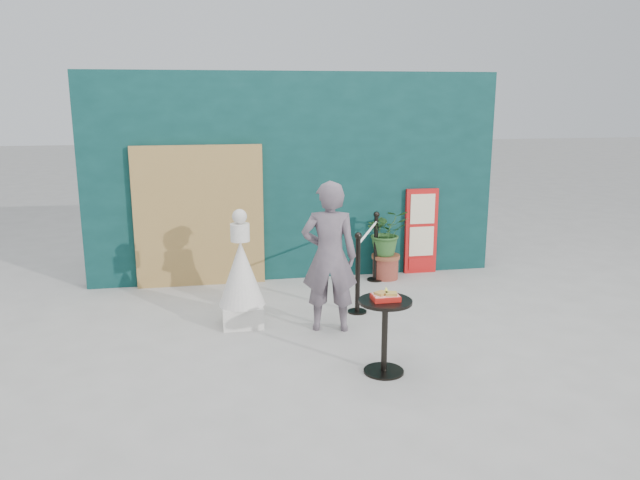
{
  "coord_description": "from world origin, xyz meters",
  "views": [
    {
      "loc": [
        -1.34,
        -5.85,
        2.68
      ],
      "look_at": [
        0.0,
        1.2,
        1.0
      ],
      "focal_mm": 35.0,
      "sensor_mm": 36.0,
      "label": 1
    }
  ],
  "objects": [
    {
      "name": "cafe_table",
      "position": [
        0.34,
        -0.36,
        0.5
      ],
      "size": [
        0.52,
        0.52,
        0.75
      ],
      "color": "black",
      "rests_on": "ground"
    },
    {
      "name": "stanchion_barrier",
      "position": [
        0.81,
        2.03,
        0.49
      ],
      "size": [
        0.84,
        1.54,
        1.03
      ],
      "color": "black",
      "rests_on": "ground"
    },
    {
      "name": "food_basket",
      "position": [
        0.35,
        -0.36,
        0.79
      ],
      "size": [
        0.26,
        0.19,
        0.11
      ],
      "color": "red",
      "rests_on": "cafe_table"
    },
    {
      "name": "statue",
      "position": [
        -0.94,
        1.22,
        0.57
      ],
      "size": [
        0.55,
        0.55,
        1.4
      ],
      "color": "white",
      "rests_on": "ground"
    },
    {
      "name": "bamboo_fence",
      "position": [
        -1.4,
        2.94,
        1.0
      ],
      "size": [
        1.8,
        0.08,
        2.0
      ],
      "primitive_type": "cube",
      "color": "tan",
      "rests_on": "ground"
    },
    {
      "name": "planter",
      "position": [
        1.29,
        2.74,
        0.61
      ],
      "size": [
        0.62,
        0.54,
        1.05
      ],
      "color": "brown",
      "rests_on": "ground"
    },
    {
      "name": "woman",
      "position": [
        0.05,
        0.89,
        0.87
      ],
      "size": [
        0.71,
        0.54,
        1.75
      ],
      "primitive_type": "imported",
      "rotation": [
        0.0,
        0.0,
        2.94
      ],
      "color": "slate",
      "rests_on": "ground"
    },
    {
      "name": "menu_board",
      "position": [
        1.9,
        2.95,
        0.65
      ],
      "size": [
        0.5,
        0.07,
        1.3
      ],
      "color": "red",
      "rests_on": "ground"
    },
    {
      "name": "back_wall",
      "position": [
        0.0,
        3.15,
        1.5
      ],
      "size": [
        6.0,
        0.3,
        3.0
      ],
      "primitive_type": "cube",
      "color": "#0A302F",
      "rests_on": "ground"
    },
    {
      "name": "ground",
      "position": [
        0.0,
        0.0,
        0.0
      ],
      "size": [
        60.0,
        60.0,
        0.0
      ],
      "primitive_type": "plane",
      "color": "#ADAAA5",
      "rests_on": "ground"
    }
  ]
}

